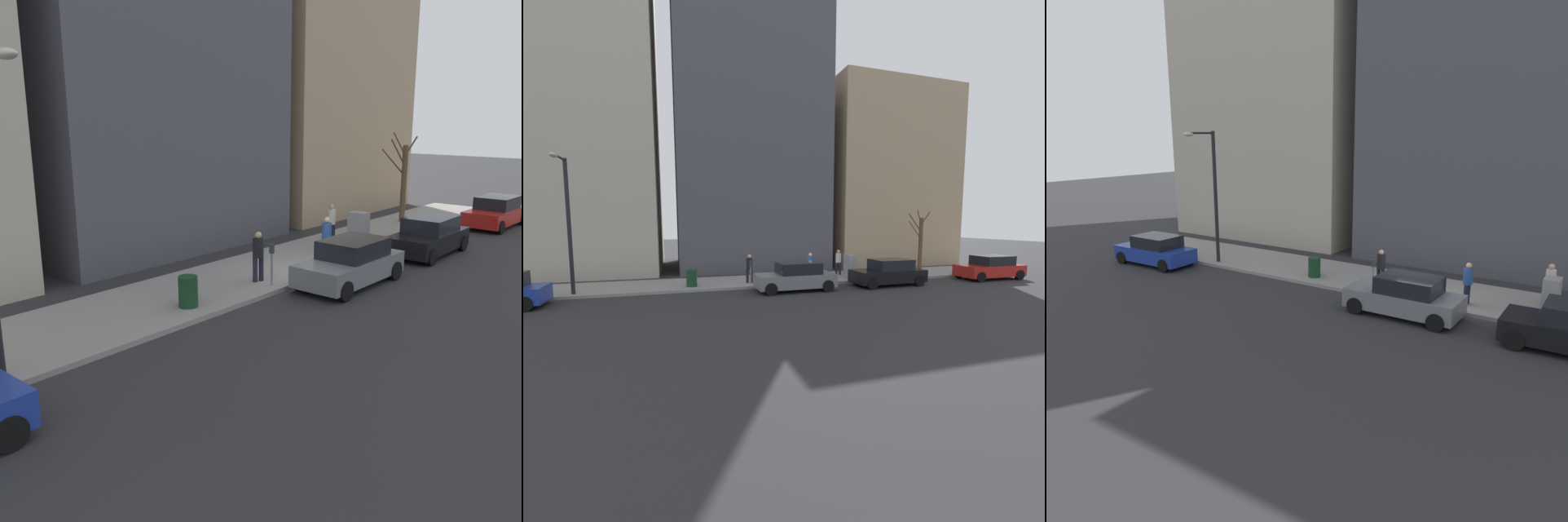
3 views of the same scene
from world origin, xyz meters
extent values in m
plane|color=#2B2B2D|center=(0.00, 0.00, 0.00)|extent=(120.00, 120.00, 0.00)
cube|color=gray|center=(2.00, 0.00, 0.07)|extent=(4.00, 36.00, 0.15)
cube|color=red|center=(-1.27, -13.27, 0.57)|extent=(1.85, 4.22, 0.70)
cube|color=black|center=(-1.27, -13.47, 1.22)|extent=(1.62, 2.22, 0.60)
cylinder|color=black|center=(-2.10, -11.71, 0.32)|extent=(0.23, 0.64, 0.64)
cylinder|color=black|center=(-0.40, -11.73, 0.32)|extent=(0.23, 0.64, 0.64)
cylinder|color=black|center=(-2.14, -14.81, 0.32)|extent=(0.23, 0.64, 0.64)
cylinder|color=black|center=(-0.44, -14.83, 0.32)|extent=(0.23, 0.64, 0.64)
cube|color=black|center=(-1.27, -5.68, 0.57)|extent=(1.87, 4.23, 0.70)
cube|color=black|center=(-1.26, -5.88, 1.22)|extent=(1.64, 2.23, 0.60)
cylinder|color=black|center=(-2.14, -4.15, 0.32)|extent=(0.23, 0.64, 0.64)
cylinder|color=black|center=(-0.44, -4.12, 0.32)|extent=(0.23, 0.64, 0.64)
cylinder|color=black|center=(-2.09, -7.25, 0.32)|extent=(0.23, 0.64, 0.64)
cylinder|color=black|center=(-0.39, -7.22, 0.32)|extent=(0.23, 0.64, 0.64)
cube|color=slate|center=(-1.17, -0.01, 0.57)|extent=(1.82, 4.21, 0.70)
cube|color=black|center=(-1.17, -0.21, 1.22)|extent=(1.61, 2.21, 0.60)
cylinder|color=black|center=(-2.01, 1.54, 0.32)|extent=(0.22, 0.64, 0.64)
cylinder|color=black|center=(-0.31, 1.53, 0.32)|extent=(0.22, 0.64, 0.64)
cylinder|color=black|center=(-2.02, -1.56, 0.32)|extent=(0.22, 0.64, 0.64)
cylinder|color=black|center=(-0.32, -1.57, 0.32)|extent=(0.22, 0.64, 0.64)
cylinder|color=black|center=(-2.05, 12.01, 0.32)|extent=(0.23, 0.64, 0.64)
cylinder|color=black|center=(-0.35, 12.04, 0.32)|extent=(0.23, 0.64, 0.64)
cylinder|color=slate|center=(0.45, 2.05, 0.68)|extent=(0.07, 0.07, 1.05)
cube|color=#2D333D|center=(0.45, 2.05, 1.35)|extent=(0.14, 0.10, 0.30)
cube|color=#A8A399|center=(1.30, -4.61, 0.24)|extent=(0.83, 0.61, 0.18)
cube|color=#939399|center=(1.30, -4.61, 0.96)|extent=(0.75, 0.55, 1.25)
cylinder|color=black|center=(0.55, 10.88, 3.40)|extent=(0.18, 0.18, 6.50)
cylinder|color=black|center=(-0.25, 10.88, 6.55)|extent=(1.60, 0.10, 0.10)
ellipsoid|color=beige|center=(-1.05, 10.88, 6.50)|extent=(0.56, 0.32, 0.20)
cylinder|color=brown|center=(2.60, -10.99, 2.06)|extent=(0.28, 0.28, 3.82)
cylinder|color=brown|center=(3.04, -11.16, 4.00)|extent=(0.94, 0.43, 1.14)
cylinder|color=brown|center=(2.81, -10.61, 3.62)|extent=(0.46, 0.85, 1.35)
cylinder|color=brown|center=(2.41, -11.19, 3.95)|extent=(0.45, 0.48, 0.95)
cylinder|color=brown|center=(3.22, -10.94, 3.10)|extent=(1.30, 0.20, 1.32)
cylinder|color=#14381E|center=(0.90, 5.24, 0.60)|extent=(0.56, 0.56, 0.90)
cylinder|color=#1E1E2D|center=(2.56, -4.27, 0.56)|extent=(0.16, 0.16, 0.82)
cylinder|color=#1E1E2D|center=(2.44, -4.48, 0.56)|extent=(0.16, 0.16, 0.82)
cylinder|color=silver|center=(2.50, -4.38, 1.28)|extent=(0.36, 0.36, 0.62)
sphere|color=tan|center=(2.50, -4.38, 1.70)|extent=(0.22, 0.22, 0.22)
cylinder|color=#1E1E2D|center=(1.04, -1.74, 0.56)|extent=(0.16, 0.16, 0.82)
cylinder|color=#1E1E2D|center=(0.80, -1.72, 0.56)|extent=(0.16, 0.16, 0.82)
cylinder|color=#23478C|center=(0.92, -1.73, 1.28)|extent=(0.36, 0.36, 0.62)
sphere|color=tan|center=(0.92, -1.73, 1.70)|extent=(0.22, 0.22, 0.22)
cylinder|color=#1E1E2D|center=(1.04, 1.87, 0.56)|extent=(0.16, 0.16, 0.82)
cylinder|color=#1E1E2D|center=(1.10, 2.10, 0.56)|extent=(0.16, 0.16, 0.82)
cylinder|color=black|center=(1.07, 1.99, 1.28)|extent=(0.36, 0.36, 0.62)
sphere|color=tan|center=(1.07, 1.99, 1.70)|extent=(0.22, 0.22, 0.22)
cube|color=tan|center=(11.02, -11.91, 7.51)|extent=(11.05, 11.05, 15.03)
cube|color=#4C4C56|center=(11.09, 0.21, 14.62)|extent=(11.18, 11.18, 29.25)
cube|color=#BCB29E|center=(11.56, 13.17, 12.90)|extent=(12.13, 12.13, 25.79)
camera|label=1|loc=(-10.95, 15.89, 5.55)|focal=40.00mm
camera|label=2|loc=(-18.55, 6.05, 3.65)|focal=24.00mm
camera|label=3|loc=(-17.97, -6.91, 6.65)|focal=35.00mm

